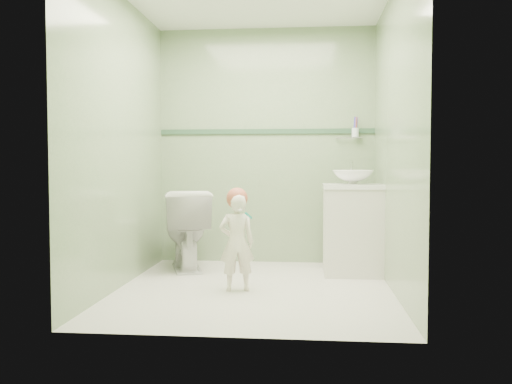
# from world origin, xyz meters

# --- Properties ---
(ground) EXTENTS (2.50, 2.50, 0.00)m
(ground) POSITION_xyz_m (0.00, 0.00, 0.00)
(ground) COLOR silver
(ground) RESTS_ON ground
(room_shell) EXTENTS (2.50, 2.54, 2.40)m
(room_shell) POSITION_xyz_m (0.00, 0.00, 1.20)
(room_shell) COLOR gray
(room_shell) RESTS_ON ground
(trim_stripe) EXTENTS (2.20, 0.02, 0.05)m
(trim_stripe) POSITION_xyz_m (0.00, 1.24, 1.35)
(trim_stripe) COLOR #31533A
(trim_stripe) RESTS_ON room_shell
(vanity) EXTENTS (0.52, 0.50, 0.80)m
(vanity) POSITION_xyz_m (0.84, 0.70, 0.40)
(vanity) COLOR silver
(vanity) RESTS_ON ground
(counter) EXTENTS (0.54, 0.52, 0.04)m
(counter) POSITION_xyz_m (0.84, 0.70, 0.81)
(counter) COLOR white
(counter) RESTS_ON vanity
(basin) EXTENTS (0.37, 0.37, 0.13)m
(basin) POSITION_xyz_m (0.84, 0.70, 0.89)
(basin) COLOR white
(basin) RESTS_ON counter
(faucet) EXTENTS (0.03, 0.13, 0.18)m
(faucet) POSITION_xyz_m (0.84, 0.89, 0.97)
(faucet) COLOR silver
(faucet) RESTS_ON counter
(cup_holder) EXTENTS (0.26, 0.07, 0.21)m
(cup_holder) POSITION_xyz_m (0.89, 1.18, 1.33)
(cup_holder) COLOR silver
(cup_holder) RESTS_ON room_shell
(toilet) EXTENTS (0.64, 0.85, 0.77)m
(toilet) POSITION_xyz_m (-0.74, 0.78, 0.38)
(toilet) COLOR white
(toilet) RESTS_ON ground
(toddler) EXTENTS (0.32, 0.24, 0.77)m
(toddler) POSITION_xyz_m (-0.13, -0.07, 0.39)
(toddler) COLOR silver
(toddler) RESTS_ON ground
(hair_cap) EXTENTS (0.17, 0.17, 0.17)m
(hair_cap) POSITION_xyz_m (-0.13, -0.05, 0.74)
(hair_cap) COLOR #B1573D
(hair_cap) RESTS_ON toddler
(teal_toothbrush) EXTENTS (0.11, 0.14, 0.08)m
(teal_toothbrush) POSITION_xyz_m (-0.03, -0.18, 0.62)
(teal_toothbrush) COLOR #0B9082
(teal_toothbrush) RESTS_ON toddler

